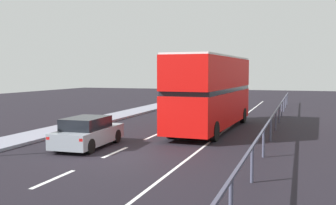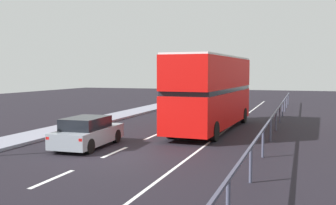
{
  "view_description": "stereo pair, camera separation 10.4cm",
  "coord_description": "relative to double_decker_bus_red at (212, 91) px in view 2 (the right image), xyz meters",
  "views": [
    {
      "loc": [
        7.4,
        -14.6,
        3.41
      ],
      "look_at": [
        0.84,
        4.82,
        1.81
      ],
      "focal_mm": 42.41,
      "sensor_mm": 36.0,
      "label": 1
    },
    {
      "loc": [
        7.49,
        -14.57,
        3.41
      ],
      "look_at": [
        0.84,
        4.82,
        1.81
      ],
      "focal_mm": 42.41,
      "sensor_mm": 36.0,
      "label": 2
    }
  ],
  "objects": [
    {
      "name": "lane_paint_markings",
      "position": [
        -0.5,
        0.17,
        -2.3
      ],
      "size": [
        3.38,
        46.0,
        0.01
      ],
      "color": "silver",
      "rests_on": "ground"
    },
    {
      "name": "hatchback_car_near",
      "position": [
        -4.13,
        -7.01,
        -1.64
      ],
      "size": [
        1.87,
        4.15,
        1.38
      ],
      "rotation": [
        0.0,
        0.0,
        0.03
      ],
      "color": "gray",
      "rests_on": "ground"
    },
    {
      "name": "bridge_side_railing",
      "position": [
        3.57,
        0.99,
        -1.36
      ],
      "size": [
        0.1,
        42.0,
        1.16
      ],
      "color": "#44465B",
      "rests_on": "ground"
    },
    {
      "name": "sedan_car_ahead",
      "position": [
        -4.77,
        10.33,
        -1.65
      ],
      "size": [
        1.83,
        4.23,
        1.35
      ],
      "rotation": [
        0.0,
        0.0,
        0.01
      ],
      "color": "gray",
      "rests_on": "ground"
    },
    {
      "name": "double_decker_bus_red",
      "position": [
        0.0,
        0.0,
        0.0
      ],
      "size": [
        2.94,
        10.62,
        4.3
      ],
      "rotation": [
        0.0,
        0.0,
        -0.04
      ],
      "color": "red",
      "rests_on": "ground"
    },
    {
      "name": "ground_plane",
      "position": [
        -2.45,
        -8.01,
        -2.35
      ],
      "size": [
        73.39,
        120.0,
        0.1
      ],
      "primitive_type": "cube",
      "color": "black"
    }
  ]
}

